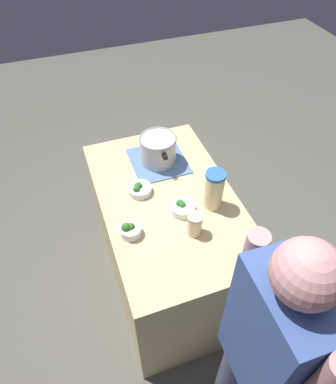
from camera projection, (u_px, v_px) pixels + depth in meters
ground_plane at (168, 274)px, 2.68m from camera, size 8.00×8.00×0.00m
counter_slab at (168, 241)px, 2.37m from camera, size 1.28×0.77×0.86m
dish_cloth at (158, 161)px, 2.28m from camera, size 0.36×0.34×0.01m
cooking_pot at (158, 149)px, 2.21m from camera, size 0.30×0.23×0.18m
lemonade_pitcher at (214, 190)px, 1.94m from camera, size 0.11×0.11×0.24m
mason_jar at (195, 224)px, 1.84m from camera, size 0.09×0.09×0.13m
broccoli_bowl_front at (130, 230)px, 1.86m from camera, size 0.11×0.11×0.08m
broccoli_bowl_center at (182, 208)px, 1.98m from camera, size 0.14×0.14×0.07m
broccoli_bowl_back at (139, 189)px, 2.08m from camera, size 0.14×0.14×0.07m
person_cook at (261, 359)px, 1.39m from camera, size 0.50×0.21×1.65m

